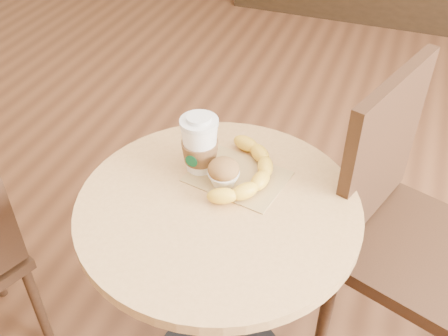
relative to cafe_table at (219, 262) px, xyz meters
name	(u,v)px	position (x,y,z in m)	size (l,w,h in m)	color
cafe_table	(219,262)	(0.00, 0.00, 0.00)	(0.70, 0.70, 0.75)	black
chair_right	(408,231)	(0.47, 0.28, 0.02)	(0.56, 0.56, 1.00)	#362012
kraft_bag	(238,177)	(0.01, 0.11, 0.22)	(0.24, 0.18, 0.00)	#A88851
coffee_cup	(200,146)	(-0.09, 0.11, 0.29)	(0.10, 0.10, 0.16)	white
muffin	(224,173)	(-0.01, 0.07, 0.26)	(0.08, 0.08, 0.07)	white
banana	(247,171)	(0.04, 0.11, 0.24)	(0.16, 0.30, 0.04)	gold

